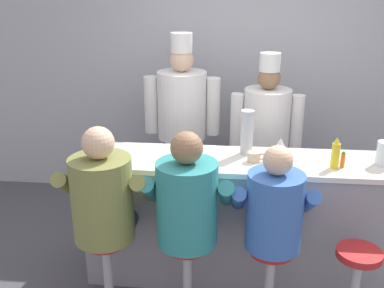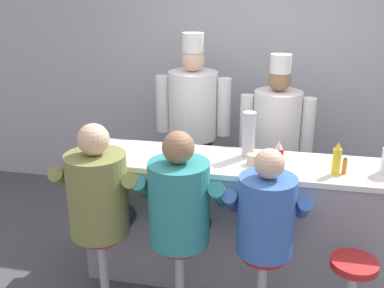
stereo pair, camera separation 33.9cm
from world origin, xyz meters
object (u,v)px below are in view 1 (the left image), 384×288
mustard_bottle_yellow (336,154)px  cook_in_whites_far (266,136)px  hot_sauce_bottle_orange (343,160)px  diner_seated_teal (188,206)px  cereal_bowl (186,158)px  diner_seated_olive (104,201)px  breakfast_plate (105,160)px  coffee_mug_tan (254,157)px  cup_stack_steel (247,132)px  diner_seated_blue (274,215)px  ketchup_bottle_red (280,154)px  cook_in_whites_near (182,121)px  empty_stool_round (356,276)px

mustard_bottle_yellow → cook_in_whites_far: bearing=115.2°
hot_sauce_bottle_orange → diner_seated_teal: size_ratio=0.08×
cereal_bowl → diner_seated_teal: diner_seated_teal is taller
mustard_bottle_yellow → diner_seated_olive: size_ratio=0.16×
breakfast_plate → coffee_mug_tan: size_ratio=1.84×
hot_sauce_bottle_orange → cereal_bowl: 1.15m
mustard_bottle_yellow → cereal_bowl: size_ratio=1.54×
coffee_mug_tan → cup_stack_steel: cup_stack_steel is taller
cereal_bowl → diner_seated_blue: bearing=-33.4°
cook_in_whites_far → coffee_mug_tan: bearing=-99.2°
cereal_bowl → diner_seated_blue: (0.64, -0.42, -0.22)m
hot_sauce_bottle_orange → cup_stack_steel: bearing=163.4°
ketchup_bottle_red → cereal_bowl: ketchup_bottle_red is taller
diner_seated_teal → hot_sauce_bottle_orange: bearing=20.9°
hot_sauce_bottle_orange → cook_in_whites_near: size_ratio=0.06×
cup_stack_steel → empty_stool_round: cup_stack_steel is taller
mustard_bottle_yellow → diner_seated_blue: size_ratio=0.18×
cup_stack_steel → diner_seated_olive: bearing=-147.5°
diner_seated_olive → cook_in_whites_near: 1.50m
diner_seated_teal → diner_seated_blue: bearing=-0.4°
coffee_mug_tan → cup_stack_steel: 0.22m
cup_stack_steel → diner_seated_teal: size_ratio=0.25×
mustard_bottle_yellow → coffee_mug_tan: size_ratio=1.72×
ketchup_bottle_red → cook_in_whites_near: (-0.84, 1.09, -0.11)m
diner_seated_teal → cereal_bowl: bearing=98.1°
cook_in_whites_far → hot_sauce_bottle_orange: bearing=-61.4°
hot_sauce_bottle_orange → diner_seated_olive: bearing=-166.0°
ketchup_bottle_red → diner_seated_blue: diner_seated_blue is taller
breakfast_plate → cup_stack_steel: size_ratio=0.71×
ketchup_bottle_red → diner_seated_olive: diner_seated_olive is taller
ketchup_bottle_red → cup_stack_steel: (-0.23, 0.27, 0.07)m
hot_sauce_bottle_orange → diner_seated_olive: (-1.67, -0.42, -0.21)m
empty_stool_round → coffee_mug_tan: bearing=144.8°
ketchup_bottle_red → mustard_bottle_yellow: bearing=6.5°
ketchup_bottle_red → cook_in_whites_near: cook_in_whites_near is taller
mustard_bottle_yellow → hot_sauce_bottle_orange: 0.08m
breakfast_plate → coffee_mug_tan: coffee_mug_tan is taller
diner_seated_blue → cook_in_whites_far: size_ratio=0.78×
mustard_bottle_yellow → ketchup_bottle_red: bearing=-173.5°
coffee_mug_tan → cup_stack_steel: (-0.06, 0.16, 0.14)m
coffee_mug_tan → cook_in_whites_near: bearing=124.1°
hot_sauce_bottle_orange → cup_stack_steel: 0.73m
coffee_mug_tan → hot_sauce_bottle_orange: bearing=-4.1°
diner_seated_teal → diner_seated_blue: size_ratio=1.05×
breakfast_plate → diner_seated_olive: diner_seated_olive is taller
breakfast_plate → diner_seated_blue: 1.31m
cook_in_whites_far → diner_seated_blue: bearing=-90.6°
hot_sauce_bottle_orange → cereal_bowl: hot_sauce_bottle_orange is taller
breakfast_plate → cereal_bowl: size_ratio=1.64×
diner_seated_teal → diner_seated_blue: 0.58m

